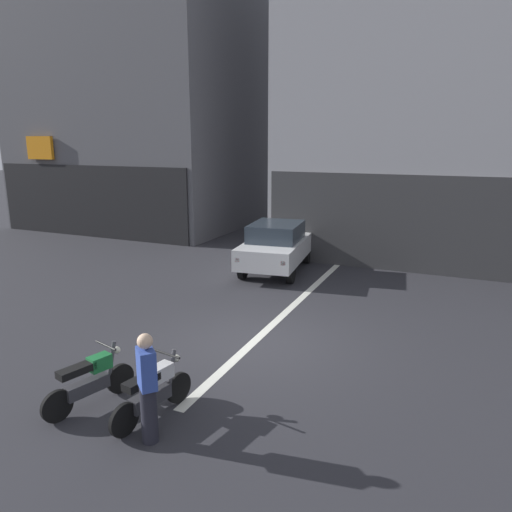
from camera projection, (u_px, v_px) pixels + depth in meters
name	position (u px, v px, depth m)	size (l,w,h in m)	color
ground_plane	(254.00, 342.00, 10.38)	(120.00, 120.00, 0.00)	#2B2B30
lane_centre_line	(328.00, 274.00, 15.72)	(0.20, 18.00, 0.01)	silver
building_corner_left	(143.00, 65.00, 23.96)	(10.70, 9.13, 15.97)	#56565B
building_mid_block	(422.00, 89.00, 19.09)	(9.18, 10.05, 12.59)	#9E9EA3
car_white_crossing_near	(277.00, 245.00, 15.86)	(2.23, 4.28, 1.64)	black
motorcycle_green_row_leftmost	(90.00, 380.00, 7.78)	(0.62, 1.63, 0.98)	black
motorcycle_white_row_left_mid	(153.00, 391.00, 7.45)	(0.55, 1.65, 0.98)	black
person_by_motorcycles	(148.00, 388.00, 6.76)	(0.42, 0.40, 1.67)	#23232D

